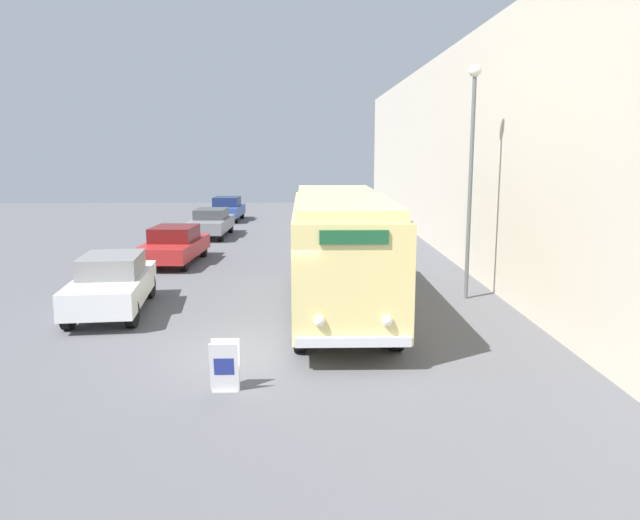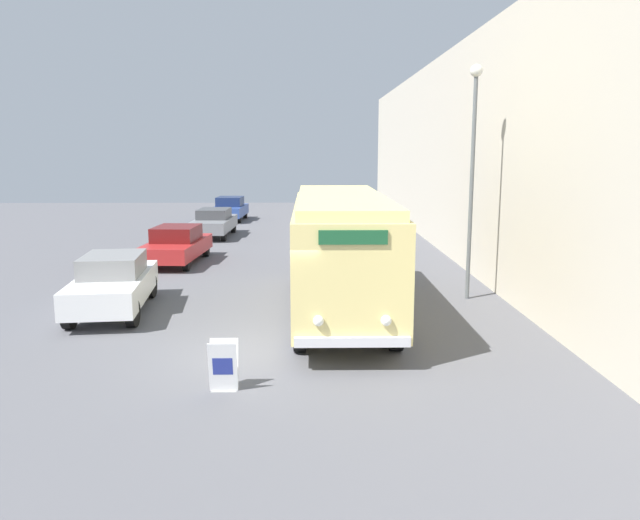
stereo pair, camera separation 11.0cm
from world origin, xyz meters
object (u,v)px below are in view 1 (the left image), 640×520
(parked_car_near, at_px, (112,283))
(parked_car_far, at_px, (211,222))
(streetlamp, at_px, (472,151))
(parked_car_distant, at_px, (227,209))
(parked_car_mid, at_px, (174,245))
(sign_board, at_px, (225,367))
(vintage_bus, at_px, (340,247))

(parked_car_near, bearing_deg, parked_car_far, 82.13)
(streetlamp, bearing_deg, parked_car_distant, 114.69)
(parked_car_mid, height_order, parked_car_distant, parked_car_distant)
(streetlamp, relative_size, parked_car_distant, 1.66)
(parked_car_near, xyz_separation_m, parked_car_mid, (0.16, 7.53, -0.07))
(sign_board, height_order, streetlamp, streetlamp)
(vintage_bus, height_order, streetlamp, streetlamp)
(sign_board, relative_size, parked_car_distant, 0.24)
(streetlamp, height_order, parked_car_far, streetlamp)
(sign_board, relative_size, parked_car_far, 0.21)
(vintage_bus, distance_m, parked_car_distant, 23.59)
(sign_board, bearing_deg, parked_car_distant, 96.83)
(vintage_bus, bearing_deg, parked_car_mid, 128.07)
(vintage_bus, height_order, parked_car_far, vintage_bus)
(sign_board, xyz_separation_m, parked_car_mid, (-3.64, 13.36, 0.27))
(vintage_bus, height_order, parked_car_near, vintage_bus)
(vintage_bus, distance_m, sign_board, 6.25)
(parked_car_far, xyz_separation_m, parked_car_distant, (-0.10, 7.45, 0.00))
(streetlamp, xyz_separation_m, parked_car_distant, (-9.76, 21.23, -3.63))
(sign_board, height_order, parked_car_far, parked_car_far)
(sign_board, distance_m, parked_car_near, 6.98)
(vintage_bus, xyz_separation_m, parked_car_far, (-5.75, 15.38, -1.09))
(parked_car_far, bearing_deg, parked_car_near, -90.11)
(sign_board, xyz_separation_m, parked_car_near, (-3.81, 5.84, 0.34))
(streetlamp, bearing_deg, parked_car_far, 125.04)
(vintage_bus, xyz_separation_m, streetlamp, (3.91, 1.61, 2.54))
(vintage_bus, height_order, parked_car_distant, vintage_bus)
(parked_car_near, height_order, parked_car_far, parked_car_near)
(parked_car_distant, bearing_deg, parked_car_mid, -88.22)
(parked_car_mid, bearing_deg, parked_car_near, -87.47)
(vintage_bus, xyz_separation_m, parked_car_near, (-6.26, 0.25, -1.03))
(streetlamp, bearing_deg, parked_car_near, -172.42)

